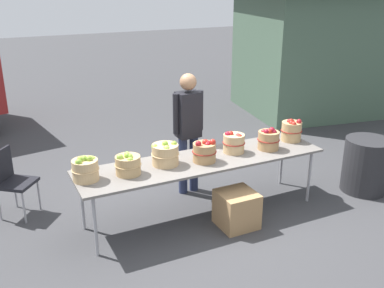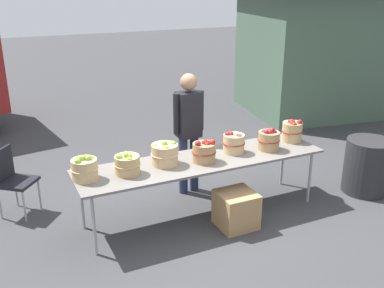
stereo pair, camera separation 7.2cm
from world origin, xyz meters
The scene contains 14 objects.
ground_plane centered at (0.00, 0.00, 0.00)m, with size 40.00×40.00×0.00m, color #38383A.
market_table centered at (0.00, 0.00, 0.72)m, with size 3.10×0.76×0.75m.
apple_basket_green_0 centered at (-1.41, 0.04, 0.88)m, with size 0.30×0.30×0.28m.
apple_basket_green_1 centered at (-0.95, -0.01, 0.87)m, with size 0.30×0.30×0.27m.
apple_basket_green_2 centered at (-0.47, 0.06, 0.88)m, with size 0.33×0.33×0.30m.
apple_basket_red_0 centered at (-0.01, -0.06, 0.88)m, with size 0.29×0.29×0.29m.
apple_basket_red_1 centered at (0.46, 0.05, 0.88)m, with size 0.29×0.29×0.28m.
apple_basket_red_2 centered at (0.92, -0.05, 0.88)m, with size 0.29×0.29×0.30m.
apple_basket_red_3 centered at (1.38, 0.08, 0.89)m, with size 0.29×0.29×0.32m.
vendor_adult centered at (0.12, 0.67, 0.98)m, with size 0.44×0.23×1.67m.
food_kiosk centered at (4.47, 3.22, 1.38)m, with size 3.90×3.40×2.74m.
folding_chair centered at (-2.12, 1.04, 0.51)m, with size 0.56×0.56×0.86m.
trash_barrel centered at (2.36, -0.38, 0.38)m, with size 0.62×0.62×0.76m, color #262628.
produce_crate centered at (0.24, -0.42, 0.22)m, with size 0.44×0.44×0.44m, color #A87F51.
Camera 1 is at (-2.31, -4.43, 2.82)m, focal length 41.68 mm.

